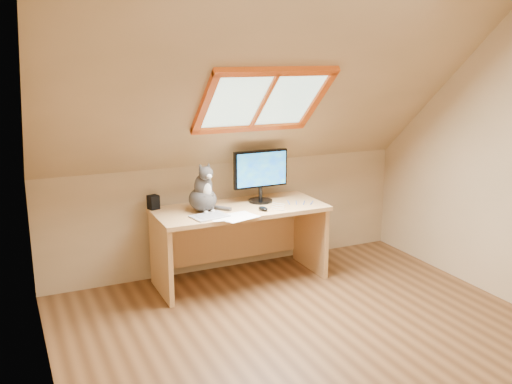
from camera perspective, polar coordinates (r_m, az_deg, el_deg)
ground at (r=4.09m, az=7.16°, el=-15.39°), size 3.50×3.50×0.00m
room_shell at (r=3.53m, az=8.65°, el=4.61°), size 3.52×3.52×2.41m
desk at (r=5.06m, az=-1.92°, el=-3.67°), size 1.49×0.65×0.68m
monitor at (r=5.04m, az=0.48°, el=1.96°), size 0.51×0.22×0.47m
cat at (r=4.80m, az=-5.31°, el=-0.16°), size 0.28×0.32×0.43m
desk_speaker at (r=4.94m, az=-10.23°, el=-1.02°), size 0.10×0.10×0.12m
graphics_tablet at (r=4.66m, az=-4.67°, el=-2.44°), size 0.32×0.26×0.01m
mouse at (r=4.83m, az=0.71°, el=-1.67°), size 0.08×0.12×0.03m
papers at (r=4.66m, az=-1.94°, el=-2.45°), size 0.35×0.30×0.01m
cables at (r=5.02m, az=3.60°, el=-1.23°), size 0.51×0.26×0.01m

